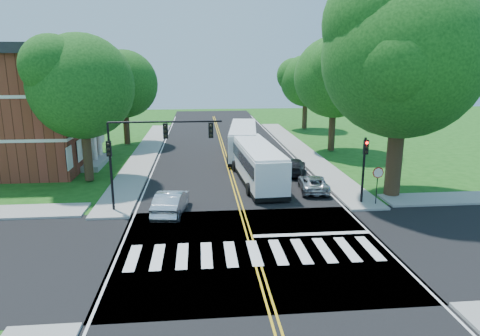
{
  "coord_description": "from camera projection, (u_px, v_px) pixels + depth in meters",
  "views": [
    {
      "loc": [
        -2.62,
        -20.16,
        9.25
      ],
      "look_at": [
        0.06,
        7.71,
        2.4
      ],
      "focal_mm": 32.0,
      "sensor_mm": 36.0,
      "label": 1
    }
  ],
  "objects": [
    {
      "name": "dark_sedan",
      "position": [
        294.0,
        166.0,
        36.68
      ],
      "size": [
        3.08,
        4.94,
        1.33
      ],
      "primitive_type": "imported",
      "rotation": [
        0.0,
        0.0,
        2.86
      ],
      "color": "black",
      "rests_on": "road"
    },
    {
      "name": "signal_ne",
      "position": [
        364.0,
        161.0,
        28.22
      ],
      "size": [
        0.3,
        0.46,
        4.4
      ],
      "color": "black",
      "rests_on": "ground"
    },
    {
      "name": "edge_line_w",
      "position": [
        158.0,
        159.0,
        42.57
      ],
      "size": [
        0.12,
        70.0,
        0.01
      ],
      "primitive_type": "cube",
      "color": "silver",
      "rests_on": "road"
    },
    {
      "name": "sidewalk_nw",
      "position": [
        146.0,
        153.0,
        45.32
      ],
      "size": [
        2.6,
        40.0,
        0.15
      ],
      "primitive_type": "cube",
      "color": "gray",
      "rests_on": "ground"
    },
    {
      "name": "signal_nw",
      "position": [
        147.0,
        144.0,
        26.57
      ],
      "size": [
        7.15,
        0.46,
        5.66
      ],
      "color": "black",
      "rests_on": "ground"
    },
    {
      "name": "ground",
      "position": [
        253.0,
        249.0,
        21.94
      ],
      "size": [
        140.0,
        140.0,
        0.0
      ],
      "primitive_type": "plane",
      "color": "#164B12",
      "rests_on": "ground"
    },
    {
      "name": "tree_west_near",
      "position": [
        82.0,
        87.0,
        32.62
      ],
      "size": [
        8.0,
        8.0,
        11.4
      ],
      "color": "#2E2112",
      "rests_on": "ground"
    },
    {
      "name": "suv",
      "position": [
        313.0,
        183.0,
        31.74
      ],
      "size": [
        2.47,
        4.49,
        1.19
      ],
      "primitive_type": "imported",
      "rotation": [
        0.0,
        0.0,
        3.02
      ],
      "color": "#ADAFB5",
      "rests_on": "road"
    },
    {
      "name": "bus_lead",
      "position": [
        257.0,
        162.0,
        34.02
      ],
      "size": [
        3.32,
        11.74,
        3.0
      ],
      "rotation": [
        0.0,
        0.0,
        3.2
      ],
      "color": "white",
      "rests_on": "road"
    },
    {
      "name": "crosswalk",
      "position": [
        254.0,
        253.0,
        21.45
      ],
      "size": [
        12.6,
        3.0,
        0.01
      ],
      "primitive_type": "cube",
      "color": "silver",
      "rests_on": "road"
    },
    {
      "name": "stop_sign",
      "position": [
        378.0,
        177.0,
        28.07
      ],
      "size": [
        0.76,
        0.08,
        2.53
      ],
      "color": "black",
      "rests_on": "ground"
    },
    {
      "name": "tree_east_mid",
      "position": [
        335.0,
        77.0,
        44.34
      ],
      "size": [
        8.4,
        8.4,
        11.93
      ],
      "color": "#2E2112",
      "rests_on": "ground"
    },
    {
      "name": "bus_follow",
      "position": [
        243.0,
        140.0,
        43.79
      ],
      "size": [
        4.0,
        12.19,
        3.1
      ],
      "rotation": [
        0.0,
        0.0,
        3.02
      ],
      "color": "white",
      "rests_on": "road"
    },
    {
      "name": "sidewalk_ne",
      "position": [
        300.0,
        150.0,
        46.86
      ],
      "size": [
        2.6,
        40.0,
        0.15
      ],
      "primitive_type": "cube",
      "color": "gray",
      "rests_on": "ground"
    },
    {
      "name": "tree_east_far",
      "position": [
        306.0,
        81.0,
        60.14
      ],
      "size": [
        7.2,
        7.2,
        10.34
      ],
      "color": "#2E2112",
      "rests_on": "ground"
    },
    {
      "name": "center_line",
      "position": [
        226.0,
        157.0,
        43.21
      ],
      "size": [
        0.36,
        70.0,
        0.01
      ],
      "primitive_type": "cube",
      "color": "gold",
      "rests_on": "road"
    },
    {
      "name": "tree_ne_big",
      "position": [
        403.0,
        58.0,
        28.41
      ],
      "size": [
        10.8,
        10.8,
        14.91
      ],
      "color": "#2E2112",
      "rests_on": "ground"
    },
    {
      "name": "stop_bar",
      "position": [
        312.0,
        234.0,
        23.81
      ],
      "size": [
        6.6,
        0.4,
        0.01
      ],
      "primitive_type": "cube",
      "color": "silver",
      "rests_on": "road"
    },
    {
      "name": "road",
      "position": [
        229.0,
        167.0,
        39.34
      ],
      "size": [
        14.0,
        96.0,
        0.01
      ],
      "primitive_type": "cube",
      "color": "black",
      "rests_on": "ground"
    },
    {
      "name": "tree_west_far",
      "position": [
        124.0,
        84.0,
        48.26
      ],
      "size": [
        7.6,
        7.6,
        10.67
      ],
      "color": "#2E2112",
      "rests_on": "ground"
    },
    {
      "name": "cross_road",
      "position": [
        253.0,
        249.0,
        21.94
      ],
      "size": [
        60.0,
        12.0,
        0.01
      ],
      "primitive_type": "cube",
      "color": "black",
      "rests_on": "ground"
    },
    {
      "name": "edge_line_e",
      "position": [
        292.0,
        156.0,
        43.84
      ],
      "size": [
        0.12,
        70.0,
        0.01
      ],
      "primitive_type": "cube",
      "color": "silver",
      "rests_on": "road"
    },
    {
      "name": "hatchback",
      "position": [
        171.0,
        202.0,
        26.83
      ],
      "size": [
        2.25,
        4.82,
        1.53
      ],
      "primitive_type": "imported",
      "rotation": [
        0.0,
        0.0,
        3.0
      ],
      "color": "silver",
      "rests_on": "road"
    }
  ]
}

